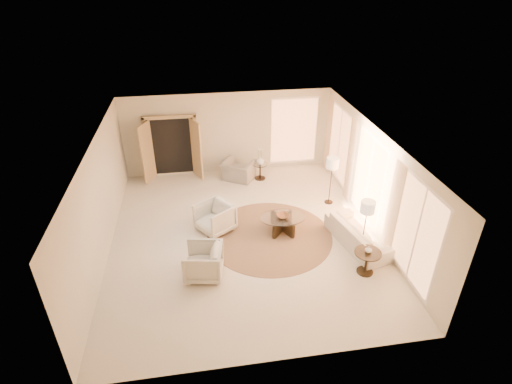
{
  "coord_description": "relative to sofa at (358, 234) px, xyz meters",
  "views": [
    {
      "loc": [
        -1.05,
        -8.75,
        6.45
      ],
      "look_at": [
        0.4,
        0.4,
        1.1
      ],
      "focal_mm": 28.0,
      "sensor_mm": 36.0,
      "label": 1
    }
  ],
  "objects": [
    {
      "name": "armchair_left",
      "position": [
        -3.64,
        1.21,
        0.14
      ],
      "size": [
        1.16,
        1.18,
        0.89
      ],
      "primitive_type": "imported",
      "rotation": [
        0.0,
        0.0,
        -0.97
      ],
      "color": "beige",
      "rests_on": "room"
    },
    {
      "name": "side_vase",
      "position": [
        -1.92,
        4.0,
        0.39
      ],
      "size": [
        0.3,
        0.3,
        0.27
      ],
      "primitive_type": "imported",
      "rotation": [
        0.0,
        0.0,
        0.21
      ],
      "color": "white",
      "rests_on": "side_table"
    },
    {
      "name": "side_table",
      "position": [
        -1.92,
        4.0,
        0.03
      ],
      "size": [
        0.48,
        0.48,
        0.56
      ],
      "rotation": [
        0.0,
        0.0,
        0.1
      ],
      "color": "black",
      "rests_on": "room"
    },
    {
      "name": "floor_lamp_near",
      "position": [
        -0.08,
        2.12,
        0.98
      ],
      "size": [
        0.37,
        0.37,
        1.51
      ],
      "rotation": [
        0.0,
        0.0,
        -0.32
      ],
      "color": "black",
      "rests_on": "room"
    },
    {
      "name": "accent_chair",
      "position": [
        -2.66,
        4.08,
        0.14
      ],
      "size": [
        1.2,
        1.08,
        0.88
      ],
      "primitive_type": "imported",
      "rotation": [
        0.0,
        0.0,
        2.61
      ],
      "color": "gray",
      "rests_on": "room"
    },
    {
      "name": "french_doors",
      "position": [
        -4.8,
        4.64,
        0.76
      ],
      "size": [
        1.95,
        0.66,
        2.16
      ],
      "color": "tan",
      "rests_on": "room"
    },
    {
      "name": "coffee_table",
      "position": [
        -1.82,
        0.87,
        -0.02
      ],
      "size": [
        1.38,
        1.38,
        0.45
      ],
      "rotation": [
        0.0,
        0.0,
        -0.12
      ],
      "color": "black",
      "rests_on": "room"
    },
    {
      "name": "end_table",
      "position": [
        -0.23,
        -1.1,
        0.11
      ],
      "size": [
        0.63,
        0.63,
        0.6
      ],
      "rotation": [
        0.0,
        0.0,
        0.04
      ],
      "color": "black",
      "rests_on": "room"
    },
    {
      "name": "room",
      "position": [
        -2.9,
        0.82,
        1.09
      ],
      "size": [
        7.04,
        8.04,
        2.83
      ],
      "color": "beige",
      "rests_on": "ground"
    },
    {
      "name": "end_vase",
      "position": [
        -0.23,
        -1.1,
        0.37
      ],
      "size": [
        0.19,
        0.19,
        0.16
      ],
      "primitive_type": "imported",
      "rotation": [
        0.0,
        0.0,
        0.25
      ],
      "color": "white",
      "rests_on": "end_table"
    },
    {
      "name": "bowl",
      "position": [
        -1.82,
        0.87,
        0.19
      ],
      "size": [
        0.41,
        0.41,
        0.08
      ],
      "primitive_type": "imported",
      "rotation": [
        0.0,
        0.0,
        0.34
      ],
      "color": "brown",
      "rests_on": "coffee_table"
    },
    {
      "name": "floor_lamp_far",
      "position": [
        0.0,
        -0.29,
        0.95
      ],
      "size": [
        0.36,
        0.36,
        1.47
      ],
      "rotation": [
        0.0,
        0.0,
        -0.37
      ],
      "color": "black",
      "rests_on": "room"
    },
    {
      "name": "area_rug",
      "position": [
        -2.21,
        0.7,
        -0.3
      ],
      "size": [
        4.15,
        4.15,
        0.01
      ],
      "primitive_type": "cylinder",
      "rotation": [
        0.0,
        0.0,
        0.27
      ],
      "color": "#472E1E",
      "rests_on": "room"
    },
    {
      "name": "sofa",
      "position": [
        0.0,
        0.0,
        0.0
      ],
      "size": [
        1.24,
        2.21,
        0.61
      ],
      "primitive_type": "imported",
      "rotation": [
        0.0,
        0.0,
        1.79
      ],
      "color": "beige",
      "rests_on": "room"
    },
    {
      "name": "curtains_right",
      "position": [
        0.5,
        1.82,
        1.0
      ],
      "size": [
        0.06,
        5.2,
        2.6
      ],
      "primitive_type": null,
      "color": "beige",
      "rests_on": "room"
    },
    {
      "name": "window_back_corner",
      "position": [
        -0.6,
        4.77,
        1.05
      ],
      "size": [
        1.7,
        0.1,
        2.4
      ],
      "primitive_type": null,
      "color": "#FFA566",
      "rests_on": "room"
    },
    {
      "name": "windows_right",
      "position": [
        0.55,
        0.92,
        1.05
      ],
      "size": [
        0.1,
        6.4,
        2.4
      ],
      "primitive_type": null,
      "color": "#FFA566",
      "rests_on": "room"
    },
    {
      "name": "armchair_right",
      "position": [
        -4.03,
        -0.6,
        0.13
      ],
      "size": [
        0.93,
        0.97,
        0.87
      ],
      "primitive_type": "imported",
      "rotation": [
        0.0,
        0.0,
        -1.74
      ],
      "color": "beige",
      "rests_on": "room"
    }
  ]
}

